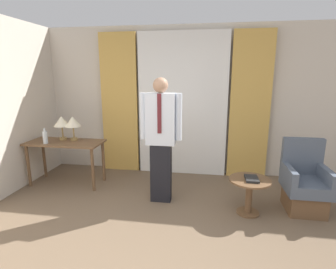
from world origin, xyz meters
The scene contains 12 objects.
wall_back centered at (0.00, 3.06, 1.35)m, with size 10.00×0.06×2.70m.
curtain_sheer_center centered at (0.00, 2.93, 1.29)m, with size 1.61×0.06×2.58m.
curtain_drape_left centered at (-1.19, 2.93, 1.29)m, with size 0.69×0.06×2.58m.
curtain_drape_right centered at (1.19, 2.93, 1.29)m, with size 0.69×0.06×2.58m.
desk centered at (-1.89, 2.12, 0.63)m, with size 1.26×0.55×0.74m.
table_lamp_left centered at (-1.99, 2.24, 1.05)m, with size 0.26×0.26×0.41m.
table_lamp_right centered at (-1.79, 2.24, 1.05)m, with size 0.26×0.26×0.41m.
bottle_near_edge centered at (-2.13, 1.96, 0.85)m, with size 0.08×0.08×0.26m.
person centered at (-0.18, 1.75, 1.00)m, with size 0.59×0.21×1.81m.
armchair centered at (1.82, 1.80, 0.35)m, with size 0.55×0.61×0.98m.
side_table centered at (1.05, 1.56, 0.34)m, with size 0.55×0.55×0.49m.
book centered at (1.07, 1.55, 0.51)m, with size 0.17×0.26×0.03m.
Camera 1 is at (0.48, -1.81, 1.85)m, focal length 28.00 mm.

